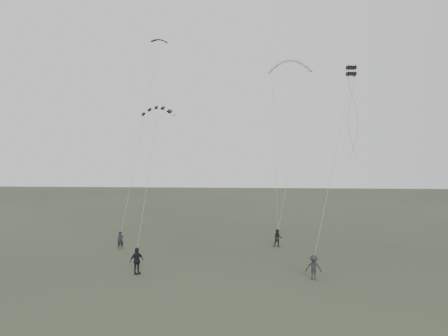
# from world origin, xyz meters

# --- Properties ---
(ground) EXTENTS (140.00, 140.00, 0.00)m
(ground) POSITION_xyz_m (0.00, 0.00, 0.00)
(ground) COLOR #2F3926
(ground) RESTS_ON ground
(flyer_left) EXTENTS (0.64, 0.56, 1.49)m
(flyer_left) POSITION_xyz_m (-7.85, 5.05, 0.74)
(flyer_left) COLOR black
(flyer_left) RESTS_ON ground
(flyer_right) EXTENTS (0.74, 0.58, 1.51)m
(flyer_right) POSITION_xyz_m (5.36, 6.85, 0.76)
(flyer_right) COLOR black
(flyer_right) RESTS_ON ground
(flyer_center) EXTENTS (1.02, 1.06, 1.78)m
(flyer_center) POSITION_xyz_m (-4.47, -2.28, 0.89)
(flyer_center) COLOR black
(flyer_center) RESTS_ON ground
(flyer_far) EXTENTS (1.08, 0.70, 1.58)m
(flyer_far) POSITION_xyz_m (7.12, -2.75, 0.79)
(flyer_far) COLOR #242428
(flyer_far) RESTS_ON ground
(kite_dark_small) EXTENTS (1.62, 1.13, 0.61)m
(kite_dark_small) POSITION_xyz_m (-5.41, 9.38, 18.48)
(kite_dark_small) COLOR black
(kite_dark_small) RESTS_ON flyer_left
(kite_pale_large) EXTENTS (4.41, 2.12, 1.89)m
(kite_pale_large) POSITION_xyz_m (6.68, 11.85, 16.90)
(kite_pale_large) COLOR #A3A5A8
(kite_pale_large) RESTS_ON flyer_right
(kite_striped) EXTENTS (2.69, 1.15, 1.22)m
(kite_striped) POSITION_xyz_m (-4.32, 3.85, 11.70)
(kite_striped) COLOR black
(kite_striped) RESTS_ON flyer_center
(kite_box) EXTENTS (0.70, 0.75, 0.74)m
(kite_box) POSITION_xyz_m (10.23, 1.34, 13.95)
(kite_box) COLOR black
(kite_box) RESTS_ON flyer_far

